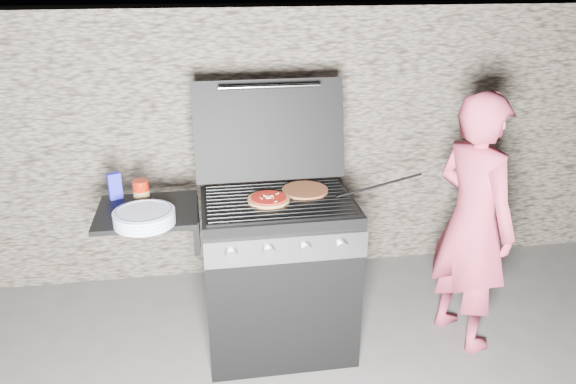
{
  "coord_description": "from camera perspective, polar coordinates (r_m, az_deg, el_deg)",
  "views": [
    {
      "loc": [
        -0.37,
        -2.65,
        2.07
      ],
      "look_at": [
        0.05,
        0.0,
        0.95
      ],
      "focal_mm": 35.0,
      "sensor_mm": 36.0,
      "label": 1
    }
  ],
  "objects": [
    {
      "name": "ground",
      "position": [
        3.39,
        -0.87,
        -15.06
      ],
      "size": [
        50.0,
        50.0,
        0.0
      ],
      "primitive_type": "plane",
      "color": "#635F5B"
    },
    {
      "name": "stone_wall",
      "position": [
        3.9,
        -3.16,
        5.15
      ],
      "size": [
        8.0,
        0.35,
        1.8
      ],
      "primitive_type": "cube",
      "color": "gray",
      "rests_on": "ground"
    },
    {
      "name": "gas_grill",
      "position": [
        3.11,
        -5.53,
        -8.78
      ],
      "size": [
        1.34,
        0.79,
        0.91
      ],
      "primitive_type": null,
      "color": "black",
      "rests_on": "ground"
    },
    {
      "name": "pizza_topped",
      "position": [
        2.9,
        -1.98,
        -0.68
      ],
      "size": [
        0.27,
        0.27,
        0.02
      ],
      "primitive_type": null,
      "rotation": [
        0.0,
        0.0,
        0.29
      ],
      "color": "#B17547",
      "rests_on": "gas_grill"
    },
    {
      "name": "pizza_plain",
      "position": [
        3.02,
        1.74,
        0.19
      ],
      "size": [
        0.26,
        0.26,
        0.01
      ],
      "primitive_type": "cylinder",
      "rotation": [
        0.0,
        0.0,
        0.05
      ],
      "color": "#AF693F",
      "rests_on": "gas_grill"
    },
    {
      "name": "sauce_jar",
      "position": [
        2.97,
        -14.68,
        0.03
      ],
      "size": [
        0.09,
        0.09,
        0.12
      ],
      "primitive_type": "cylinder",
      "rotation": [
        0.0,
        0.0,
        0.07
      ],
      "color": "#961605",
      "rests_on": "gas_grill"
    },
    {
      "name": "blue_carton",
      "position": [
        3.06,
        -17.19,
        0.58
      ],
      "size": [
        0.08,
        0.06,
        0.14
      ],
      "primitive_type": "cube",
      "rotation": [
        0.0,
        0.0,
        0.37
      ],
      "color": "#1E21B8",
      "rests_on": "gas_grill"
    },
    {
      "name": "plate_stack",
      "position": [
        2.75,
        -14.39,
        -2.51
      ],
      "size": [
        0.37,
        0.37,
        0.07
      ],
      "primitive_type": "cylinder",
      "rotation": [
        0.0,
        0.0,
        0.33
      ],
      "color": "silver",
      "rests_on": "gas_grill"
    },
    {
      "name": "person",
      "position": [
        3.23,
        18.25,
        -2.99
      ],
      "size": [
        0.51,
        0.62,
        1.47
      ],
      "primitive_type": "imported",
      "rotation": [
        0.0,
        0.0,
        1.9
      ],
      "color": "#BA3D56",
      "rests_on": "ground"
    },
    {
      "name": "tongs",
      "position": [
        3.02,
        9.27,
        0.73
      ],
      "size": [
        0.48,
        0.06,
        0.1
      ],
      "primitive_type": "cylinder",
      "rotation": [
        0.0,
        1.4,
        0.09
      ],
      "color": "black",
      "rests_on": "gas_grill"
    }
  ]
}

